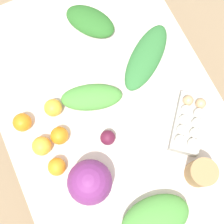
{
  "coord_description": "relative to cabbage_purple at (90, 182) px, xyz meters",
  "views": [
    {
      "loc": [
        0.33,
        -0.15,
        2.08
      ],
      "look_at": [
        0.0,
        0.0,
        0.77
      ],
      "focal_mm": 50.0,
      "sensor_mm": 36.0,
      "label": 1
    }
  ],
  "objects": [
    {
      "name": "greens_bunch_kale",
      "position": [
        -0.33,
        0.15,
        -0.05
      ],
      "size": [
        0.2,
        0.29,
        0.07
      ],
      "primitive_type": "ellipsoid",
      "rotation": [
        0.0,
        0.0,
        4.37
      ],
      "color": "#4C933D",
      "rests_on": "dining_table"
    },
    {
      "name": "ground_plane",
      "position": [
        -0.24,
        0.2,
        -0.84
      ],
      "size": [
        8.0,
        8.0,
        0.0
      ],
      "primitive_type": "plane",
      "color": "#937A5B"
    },
    {
      "name": "cabbage_purple",
      "position": [
        0.0,
        0.0,
        0.0
      ],
      "size": [
        0.18,
        0.18,
        0.18
      ],
      "primitive_type": "sphere",
      "color": "#7A2D75",
      "rests_on": "dining_table"
    },
    {
      "name": "greens_bunch_dandelion",
      "position": [
        -0.4,
        0.45,
        -0.06
      ],
      "size": [
        0.33,
        0.36,
        0.07
      ],
      "primitive_type": "ellipsoid",
      "rotation": [
        0.0,
        0.0,
        2.25
      ],
      "color": "#337538",
      "rests_on": "dining_table"
    },
    {
      "name": "orange_1",
      "position": [
        -0.23,
        -0.04,
        -0.05
      ],
      "size": [
        0.08,
        0.08,
        0.08
      ],
      "primitive_type": "sphere",
      "color": "orange",
      "rests_on": "dining_table"
    },
    {
      "name": "paper_bag",
      "position": [
        0.15,
        0.42,
        -0.03
      ],
      "size": [
        0.11,
        0.11,
        0.12
      ],
      "primitive_type": "cylinder",
      "color": "#A87F51",
      "rests_on": "dining_table"
    },
    {
      "name": "orange_4",
      "position": [
        -0.36,
        -0.02,
        -0.05
      ],
      "size": [
        0.08,
        0.08,
        0.08
      ],
      "primitive_type": "sphere",
      "color": "#F9A833",
      "rests_on": "dining_table"
    },
    {
      "name": "orange_3",
      "position": [
        -0.12,
        -0.1,
        -0.05
      ],
      "size": [
        0.07,
        0.07,
        0.07
      ],
      "primitive_type": "sphere",
      "color": "orange",
      "rests_on": "dining_table"
    },
    {
      "name": "greens_bunch_scallion",
      "position": [
        -0.67,
        0.29,
        -0.05
      ],
      "size": [
        0.28,
        0.26,
        0.08
      ],
      "primitive_type": "ellipsoid",
      "rotation": [
        0.0,
        0.0,
        3.77
      ],
      "color": "#2D6B28",
      "rests_on": "dining_table"
    },
    {
      "name": "beet_root",
      "position": [
        -0.14,
        0.14,
        -0.06
      ],
      "size": [
        0.06,
        0.06,
        0.06
      ],
      "primitive_type": "sphere",
      "color": "#5B1933",
      "rests_on": "dining_table"
    },
    {
      "name": "greens_bunch_chard",
      "position": [
        0.23,
        0.17,
        -0.04
      ],
      "size": [
        0.19,
        0.29,
        0.09
      ],
      "primitive_type": "ellipsoid",
      "rotation": [
        0.0,
        0.0,
        1.51
      ],
      "color": "#4C933D",
      "rests_on": "dining_table"
    },
    {
      "name": "orange_0",
      "position": [
        -0.22,
        -0.12,
        -0.05
      ],
      "size": [
        0.08,
        0.08,
        0.08
      ],
      "primitive_type": "sphere",
      "color": "#F9A833",
      "rests_on": "dining_table"
    },
    {
      "name": "egg_carton",
      "position": [
        -0.05,
        0.48,
        -0.05
      ],
      "size": [
        0.27,
        0.26,
        0.09
      ],
      "rotation": [
        0.0,
        0.0,
        5.59
      ],
      "color": "#A8A8A3",
      "rests_on": "dining_table"
    },
    {
      "name": "dining_table",
      "position": [
        -0.24,
        0.2,
        -0.18
      ],
      "size": [
        1.45,
        0.95,
        0.75
      ],
      "color": "silver",
      "rests_on": "ground_plane"
    },
    {
      "name": "orange_2",
      "position": [
        -0.35,
        -0.16,
        -0.05
      ],
      "size": [
        0.08,
        0.08,
        0.08
      ],
      "primitive_type": "sphere",
      "color": "orange",
      "rests_on": "dining_table"
    }
  ]
}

